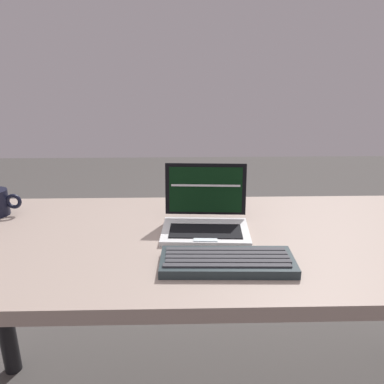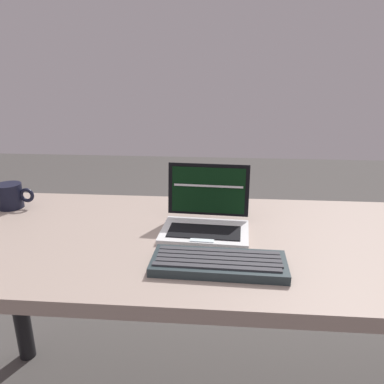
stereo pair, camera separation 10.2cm
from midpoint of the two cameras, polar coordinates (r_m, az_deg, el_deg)
desk at (r=1.12m, az=6.93°, el=-11.36°), size 1.74×0.67×0.72m
laptop_front at (r=1.10m, az=5.00°, el=-4.15°), size 0.26×0.21×0.18m
external_keyboard at (r=0.92m, az=7.30°, el=-10.75°), size 0.33×0.14×0.03m
coffee_mug at (r=1.39m, az=-23.95°, el=-0.59°), size 0.13×0.09×0.08m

